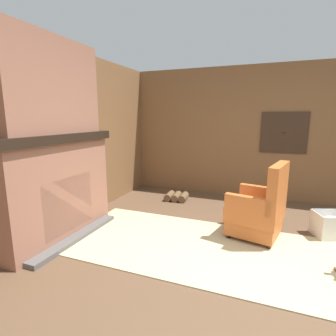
{
  "coord_description": "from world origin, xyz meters",
  "views": [
    {
      "loc": [
        -0.05,
        -2.53,
        1.57
      ],
      "look_at": [
        -1.3,
        0.68,
        0.9
      ],
      "focal_mm": 28.0,
      "sensor_mm": 36.0,
      "label": 1
    }
  ],
  "objects_px": {
    "laundry_basket": "(332,225)",
    "storage_case": "(67,127)",
    "armchair": "(259,211)",
    "firewood_stack": "(176,196)",
    "oil_lamp_vase": "(9,127)"
  },
  "relations": [
    {
      "from": "laundry_basket",
      "to": "storage_case",
      "type": "xyz_separation_m",
      "value": [
        -3.41,
        -1.01,
        1.28
      ]
    },
    {
      "from": "armchair",
      "to": "storage_case",
      "type": "distance_m",
      "value": 2.79
    },
    {
      "from": "firewood_stack",
      "to": "storage_case",
      "type": "height_order",
      "value": "storage_case"
    },
    {
      "from": "firewood_stack",
      "to": "oil_lamp_vase",
      "type": "distance_m",
      "value": 3.1
    },
    {
      "from": "firewood_stack",
      "to": "oil_lamp_vase",
      "type": "height_order",
      "value": "oil_lamp_vase"
    },
    {
      "from": "oil_lamp_vase",
      "to": "firewood_stack",
      "type": "bearing_deg",
      "value": 69.68
    },
    {
      "from": "armchair",
      "to": "firewood_stack",
      "type": "xyz_separation_m",
      "value": [
        -1.53,
        1.09,
        -0.3
      ]
    },
    {
      "from": "armchair",
      "to": "laundry_basket",
      "type": "height_order",
      "value": "armchair"
    },
    {
      "from": "laundry_basket",
      "to": "firewood_stack",
      "type": "bearing_deg",
      "value": 163.4
    },
    {
      "from": "firewood_stack",
      "to": "oil_lamp_vase",
      "type": "bearing_deg",
      "value": -110.32
    },
    {
      "from": "armchair",
      "to": "laundry_basket",
      "type": "bearing_deg",
      "value": -145.86
    },
    {
      "from": "firewood_stack",
      "to": "laundry_basket",
      "type": "relative_size",
      "value": 0.84
    },
    {
      "from": "storage_case",
      "to": "armchair",
      "type": "bearing_deg",
      "value": 14.64
    },
    {
      "from": "laundry_basket",
      "to": "armchair",
      "type": "bearing_deg",
      "value": -158.52
    },
    {
      "from": "firewood_stack",
      "to": "armchair",
      "type": "bearing_deg",
      "value": -35.5
    }
  ]
}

